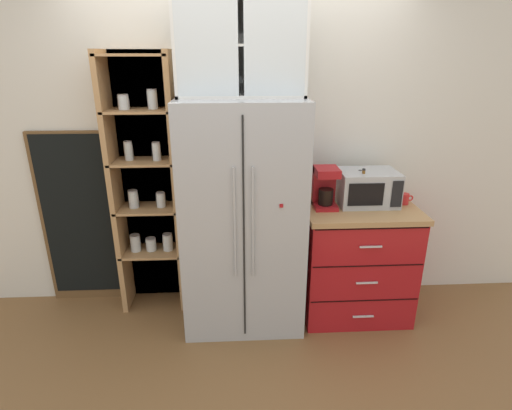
{
  "coord_description": "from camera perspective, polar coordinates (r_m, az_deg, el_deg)",
  "views": [
    {
      "loc": [
        -0.05,
        -2.8,
        2.01
      ],
      "look_at": [
        0.1,
        0.01,
        0.95
      ],
      "focal_mm": 28.41,
      "sensor_mm": 36.0,
      "label": 1
    }
  ],
  "objects": [
    {
      "name": "bottle_amber",
      "position": [
        3.13,
        14.69,
        2.06
      ],
      "size": [
        0.06,
        0.06,
        0.3
      ],
      "color": "brown",
      "rests_on": "counter_cabinet"
    },
    {
      "name": "counter_cabinet",
      "position": [
        3.37,
        13.73,
        -7.42
      ],
      "size": [
        0.86,
        0.66,
        0.92
      ],
      "color": "#A8161C",
      "rests_on": "ground"
    },
    {
      "name": "upper_cabinet",
      "position": [
        2.86,
        -2.21,
        21.48
      ],
      "size": [
        0.85,
        0.32,
        0.65
      ],
      "color": "silver",
      "rests_on": "refrigerator"
    },
    {
      "name": "chalkboard_menu",
      "position": [
        3.62,
        -23.68,
        -1.9
      ],
      "size": [
        0.6,
        0.04,
        1.46
      ],
      "color": "brown",
      "rests_on": "ground"
    },
    {
      "name": "bottle_cobalt",
      "position": [
        3.22,
        14.23,
        2.24
      ],
      "size": [
        0.06,
        0.06,
        0.26
      ],
      "color": "navy",
      "rests_on": "counter_cabinet"
    },
    {
      "name": "microwave",
      "position": [
        3.21,
        15.39,
        2.38
      ],
      "size": [
        0.44,
        0.33,
        0.26
      ],
      "color": "#ADAFB5",
      "rests_on": "counter_cabinet"
    },
    {
      "name": "mug_red",
      "position": [
        3.32,
        20.17,
        0.83
      ],
      "size": [
        0.11,
        0.07,
        0.08
      ],
      "color": "red",
      "rests_on": "counter_cabinet"
    },
    {
      "name": "refrigerator",
      "position": [
        3.04,
        -1.88,
        -1.57
      ],
      "size": [
        0.88,
        0.71,
        1.73
      ],
      "color": "#ADAFB5",
      "rests_on": "ground"
    },
    {
      "name": "wall_back_cream",
      "position": [
        3.29,
        -2.13,
        7.62
      ],
      "size": [
        5.07,
        0.1,
        2.55
      ],
      "primitive_type": "cube",
      "color": "silver",
      "rests_on": "ground"
    },
    {
      "name": "pantry_shelf_column",
      "position": [
        3.3,
        -15.0,
        2.82
      ],
      "size": [
        0.55,
        0.32,
        2.04
      ],
      "color": "brown",
      "rests_on": "ground"
    },
    {
      "name": "coffee_maker",
      "position": [
        3.07,
        9.7,
        2.53
      ],
      "size": [
        0.17,
        0.2,
        0.31
      ],
      "color": "#A8161C",
      "rests_on": "counter_cabinet"
    },
    {
      "name": "ground_plane",
      "position": [
        3.45,
        -1.71,
        -15.08
      ],
      "size": [
        10.78,
        10.78,
        0.0
      ],
      "primitive_type": "plane",
      "color": "brown"
    },
    {
      "name": "mug_cream",
      "position": [
        3.14,
        14.73,
        0.34
      ],
      "size": [
        0.11,
        0.07,
        0.08
      ],
      "color": "silver",
      "rests_on": "counter_cabinet"
    }
  ]
}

